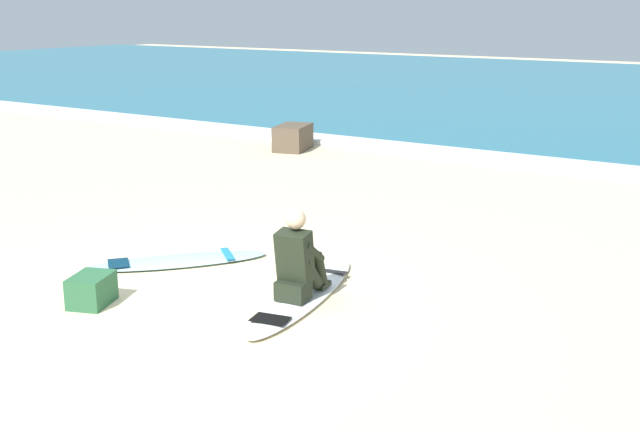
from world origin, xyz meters
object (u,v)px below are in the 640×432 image
at_px(surfboard_main, 303,295).
at_px(shoreline_rock, 293,138).
at_px(surfboard_spare_near, 177,261).
at_px(beach_bag, 92,290).
at_px(surfer_seated, 298,263).

xyz_separation_m(surfboard_main, shoreline_rock, (-5.17, 7.22, 0.23)).
distance_m(surfboard_spare_near, shoreline_rock, 7.80).
relative_size(surfboard_spare_near, beach_bag, 4.13).
distance_m(surfboard_main, shoreline_rock, 8.88).
relative_size(surfer_seated, beach_bag, 1.97).
distance_m(surfboard_main, beach_bag, 2.20).
bearing_deg(surfboard_spare_near, surfboard_main, -3.84).
bearing_deg(surfboard_main, beach_bag, -141.91).
height_order(surfboard_main, beach_bag, beach_bag).
distance_m(surfboard_main, surfer_seated, 0.43).
bearing_deg(surfer_seated, surfboard_main, 105.15).
distance_m(surfer_seated, beach_bag, 2.16).
xyz_separation_m(surfer_seated, beach_bag, (-1.77, -1.22, -0.28)).
bearing_deg(surfboard_main, shoreline_rock, 125.59).
height_order(surfer_seated, surfboard_spare_near, surfer_seated).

